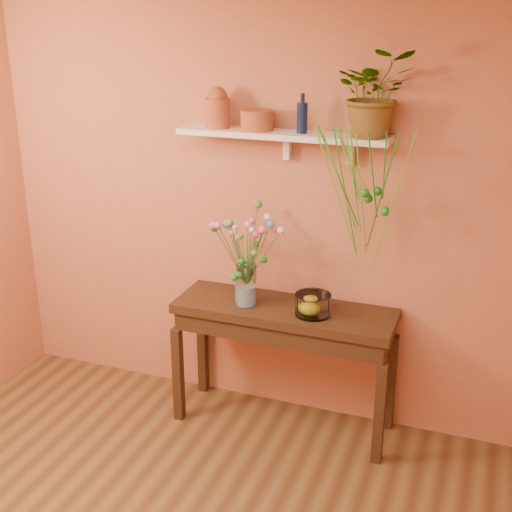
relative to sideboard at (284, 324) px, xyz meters
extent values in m
cube|color=#B55C40|center=(-0.12, 0.25, 0.62)|extent=(4.00, 0.04, 2.70)
cube|color=#3A2412|center=(0.00, 0.00, 0.09)|extent=(1.41, 0.45, 0.06)
cube|color=#3A2412|center=(0.00, 0.00, 0.00)|extent=(1.35, 0.42, 0.12)
cube|color=#3A2412|center=(-0.67, -0.20, -0.39)|extent=(0.06, 0.06, 0.67)
cube|color=#3A2412|center=(0.67, -0.20, -0.39)|extent=(0.06, 0.06, 0.67)
cube|color=#3A2412|center=(-0.67, 0.20, -0.39)|extent=(0.06, 0.06, 0.67)
cube|color=#3A2412|center=(0.67, 0.20, -0.39)|extent=(0.06, 0.06, 0.67)
cube|color=white|center=(-0.07, 0.12, 1.19)|extent=(1.30, 0.24, 0.04)
cube|color=white|center=(-0.07, 0.21, 1.10)|extent=(0.04, 0.05, 0.15)
cube|color=white|center=(0.33, 0.21, 1.10)|extent=(0.04, 0.05, 0.15)
cylinder|color=#9B4721|center=(-0.48, 0.11, 1.30)|extent=(0.15, 0.15, 0.18)
sphere|color=#9B4721|center=(-0.48, 0.11, 1.40)|extent=(0.12, 0.12, 0.12)
cylinder|color=#9B4721|center=(-0.23, 0.11, 1.27)|extent=(0.20, 0.20, 0.12)
cylinder|color=#0C1738|center=(0.06, 0.10, 1.30)|extent=(0.07, 0.07, 0.18)
cylinder|color=#0C1738|center=(0.06, 0.10, 1.41)|extent=(0.03, 0.03, 0.05)
imported|color=#187B1A|center=(0.47, 0.13, 1.45)|extent=(0.55, 0.51, 0.49)
cylinder|color=#187B1A|center=(0.53, -0.09, 1.03)|extent=(0.03, 0.28, 0.53)
cylinder|color=#56AB26|center=(0.38, -0.04, 1.06)|extent=(0.13, 0.16, 0.45)
cylinder|color=#56AB26|center=(0.35, -0.08, 0.97)|extent=(0.16, 0.34, 0.64)
cylinder|color=#187B1A|center=(0.57, -0.02, 0.92)|extent=(0.19, 0.24, 0.73)
cylinder|color=#56AB26|center=(0.30, 0.01, 0.91)|extent=(0.25, 0.14, 0.75)
cylinder|color=#56AB26|center=(0.40, -0.01, 1.07)|extent=(0.24, 0.09, 0.43)
cylinder|color=#187B1A|center=(0.35, 0.01, 0.89)|extent=(0.15, 0.14, 0.79)
cylinder|color=#56AB26|center=(0.39, -0.03, 1.06)|extent=(0.14, 0.13, 0.45)
cylinder|color=#56AB26|center=(0.47, -0.10, 0.90)|extent=(0.03, 0.36, 0.77)
cylinder|color=#187B1A|center=(0.58, -0.06, 1.08)|extent=(0.04, 0.19, 0.42)
cylinder|color=#56AB26|center=(0.40, -0.02, 1.08)|extent=(0.04, 0.10, 0.42)
cylinder|color=#56AB26|center=(0.63, -0.03, 0.86)|extent=(0.23, 0.08, 0.86)
cylinder|color=#187B1A|center=(0.32, 0.00, 0.99)|extent=(0.23, 0.17, 0.61)
cylinder|color=#56AB26|center=(0.41, -0.03, 0.97)|extent=(0.08, 0.21, 0.64)
sphere|color=#187B1A|center=(0.48, -0.05, 0.92)|extent=(0.05, 0.05, 0.05)
sphere|color=#187B1A|center=(0.54, 0.03, 0.92)|extent=(0.05, 0.05, 0.05)
sphere|color=#187B1A|center=(0.60, -0.02, 0.82)|extent=(0.05, 0.05, 0.05)
sphere|color=#187B1A|center=(0.49, 0.02, 0.87)|extent=(0.05, 0.05, 0.05)
cylinder|color=white|center=(-0.24, -0.05, 0.26)|extent=(0.13, 0.13, 0.27)
cylinder|color=silver|center=(-0.24, -0.05, 0.19)|extent=(0.12, 0.12, 0.13)
cylinder|color=#386B28|center=(-0.26, -0.13, 0.49)|extent=(0.04, 0.17, 0.44)
sphere|color=#4F8D2B|center=(-0.28, -0.21, 0.71)|extent=(0.05, 0.05, 0.05)
cylinder|color=#386B28|center=(-0.21, -0.10, 0.48)|extent=(0.06, 0.11, 0.42)
sphere|color=#EC5B93|center=(-0.18, -0.15, 0.69)|extent=(0.05, 0.05, 0.05)
cylinder|color=#386B28|center=(-0.19, -0.12, 0.47)|extent=(0.09, 0.14, 0.40)
sphere|color=silver|center=(-0.15, -0.18, 0.67)|extent=(0.04, 0.04, 0.04)
cylinder|color=#386B28|center=(-0.19, -0.11, 0.40)|extent=(0.10, 0.13, 0.26)
sphere|color=#4F8D2B|center=(-0.14, -0.17, 0.52)|extent=(0.04, 0.04, 0.04)
cylinder|color=#386B28|center=(-0.20, -0.06, 0.44)|extent=(0.08, 0.02, 0.33)
sphere|color=#EC5B93|center=(-0.17, -0.07, 0.61)|extent=(0.04, 0.04, 0.04)
cylinder|color=#386B28|center=(-0.20, -0.06, 0.41)|extent=(0.08, 0.02, 0.27)
sphere|color=#187B1A|center=(-0.17, -0.06, 0.54)|extent=(0.03, 0.03, 0.03)
cylinder|color=#386B28|center=(-0.14, 0.00, 0.44)|extent=(0.19, 0.12, 0.34)
sphere|color=silver|center=(-0.05, 0.06, 0.61)|extent=(0.05, 0.05, 0.05)
cylinder|color=#386B28|center=(-0.20, -0.02, 0.44)|extent=(0.09, 0.07, 0.34)
sphere|color=#EC5B93|center=(-0.15, 0.01, 0.61)|extent=(0.05, 0.05, 0.05)
cylinder|color=#386B28|center=(-0.18, 0.01, 0.45)|extent=(0.12, 0.13, 0.37)
sphere|color=#5476D8|center=(-0.12, 0.07, 0.64)|extent=(0.05, 0.05, 0.05)
cylinder|color=#386B28|center=(-0.19, 0.02, 0.47)|extent=(0.09, 0.16, 0.40)
sphere|color=silver|center=(-0.15, 0.10, 0.67)|extent=(0.05, 0.05, 0.05)
cylinder|color=#386B28|center=(-0.23, 0.03, 0.51)|extent=(0.03, 0.16, 0.48)
sphere|color=#4F8D2B|center=(-0.21, 0.10, 0.75)|extent=(0.05, 0.05, 0.05)
cylinder|color=#386B28|center=(-0.25, 0.04, 0.45)|extent=(0.04, 0.19, 0.35)
sphere|color=#EC5B93|center=(-0.27, 0.13, 0.62)|extent=(0.05, 0.05, 0.05)
cylinder|color=#386B28|center=(-0.29, 0.00, 0.40)|extent=(0.10, 0.10, 0.26)
sphere|color=silver|center=(-0.34, 0.04, 0.53)|extent=(0.04, 0.04, 0.04)
cylinder|color=#386B28|center=(-0.26, -0.03, 0.42)|extent=(0.06, 0.06, 0.29)
sphere|color=#4F8D2B|center=(-0.29, 0.00, 0.56)|extent=(0.03, 0.03, 0.03)
cylinder|color=#386B28|center=(-0.35, -0.04, 0.45)|extent=(0.23, 0.03, 0.35)
sphere|color=#EC5B93|center=(-0.47, -0.03, 0.62)|extent=(0.05, 0.05, 0.05)
cylinder|color=#386B28|center=(-0.35, -0.03, 0.43)|extent=(0.24, 0.05, 0.33)
sphere|color=#187B1A|center=(-0.47, -0.01, 0.60)|extent=(0.05, 0.05, 0.05)
cylinder|color=#386B28|center=(-0.27, -0.06, 0.45)|extent=(0.07, 0.02, 0.36)
sphere|color=silver|center=(-0.30, -0.07, 0.63)|extent=(0.04, 0.04, 0.04)
cylinder|color=#386B28|center=(-0.30, -0.12, 0.48)|extent=(0.13, 0.14, 0.41)
sphere|color=#EC5B93|center=(-0.37, -0.19, 0.68)|extent=(0.05, 0.05, 0.05)
cylinder|color=#386B28|center=(-0.28, -0.10, 0.47)|extent=(0.09, 0.10, 0.41)
sphere|color=#5476D8|center=(-0.32, -0.14, 0.68)|extent=(0.05, 0.05, 0.05)
cylinder|color=#386B28|center=(-0.26, -0.10, 0.45)|extent=(0.05, 0.11, 0.37)
sphere|color=silver|center=(-0.28, -0.16, 0.64)|extent=(0.04, 0.04, 0.04)
sphere|color=#187B1A|center=(-0.25, -0.11, 0.43)|extent=(0.04, 0.04, 0.04)
sphere|color=#187B1A|center=(-0.27, -0.19, 0.35)|extent=(0.04, 0.04, 0.04)
sphere|color=#187B1A|center=(-0.31, 0.03, 0.36)|extent=(0.04, 0.04, 0.04)
sphere|color=#187B1A|center=(-0.25, 0.04, 0.41)|extent=(0.04, 0.04, 0.04)
sphere|color=#187B1A|center=(-0.13, -0.02, 0.43)|extent=(0.04, 0.04, 0.04)
sphere|color=#187B1A|center=(-0.25, -0.14, 0.36)|extent=(0.04, 0.04, 0.04)
cylinder|color=white|center=(0.20, -0.05, 0.19)|extent=(0.22, 0.22, 0.13)
cylinder|color=white|center=(0.20, -0.05, 0.13)|extent=(0.22, 0.22, 0.01)
sphere|color=yellow|center=(0.18, -0.05, 0.17)|extent=(0.09, 0.09, 0.09)
cube|color=teal|center=(-0.30, -0.02, 0.18)|extent=(0.06, 0.05, 0.11)
camera|label=1|loc=(1.19, -3.71, 1.88)|focal=47.17mm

